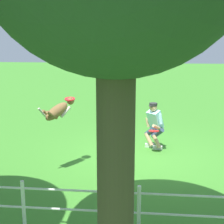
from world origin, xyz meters
name	(u,v)px	position (x,y,z in m)	size (l,w,h in m)	color
ground_plane	(142,156)	(0.00, 0.00, 0.00)	(60.00, 60.00, 0.00)	#3B8329
person	(154,124)	(-0.32, -0.69, 0.70)	(0.59, 0.71, 1.29)	silver
dog	(58,110)	(1.88, 1.07, 1.42)	(0.66, 0.93, 0.52)	olive
frisbee_flying	(70,99)	(1.69, 0.75, 1.63)	(0.24, 0.24, 0.02)	red
frisbee_held	(154,131)	(-0.31, -0.31, 0.61)	(0.28, 0.28, 0.02)	red
fence	(139,206)	(0.00, 3.56, 0.49)	(14.88, 0.06, 0.83)	white
training_cone	(126,181)	(0.29, 1.92, 0.16)	(0.29, 0.29, 0.32)	orange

